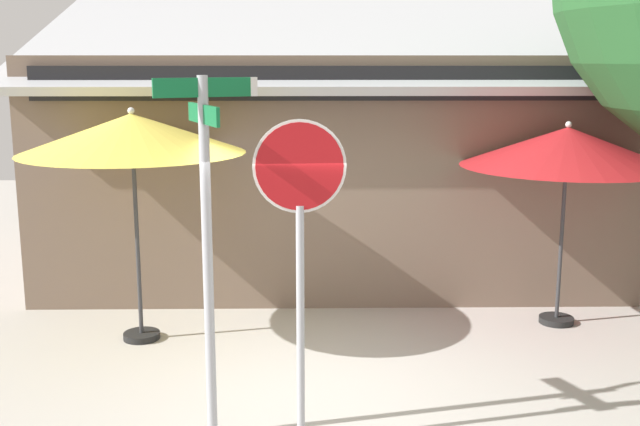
{
  "coord_description": "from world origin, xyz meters",
  "views": [
    {
      "loc": [
        -0.05,
        -7.49,
        3.34
      ],
      "look_at": [
        0.1,
        1.2,
        1.6
      ],
      "focal_mm": 43.12,
      "sensor_mm": 36.0,
      "label": 1
    }
  ],
  "objects_px": {
    "street_sign_post": "(207,225)",
    "patio_umbrella_mustard_left": "(132,135)",
    "stop_sign": "(300,222)",
    "patio_umbrella_crimson_center": "(567,148)"
  },
  "relations": [
    {
      "from": "street_sign_post",
      "to": "patio_umbrella_mustard_left",
      "type": "xyz_separation_m",
      "value": [
        -1.16,
        2.47,
        0.54
      ]
    },
    {
      "from": "stop_sign",
      "to": "patio_umbrella_crimson_center",
      "type": "distance_m",
      "value": 4.52
    },
    {
      "from": "patio_umbrella_mustard_left",
      "to": "patio_umbrella_crimson_center",
      "type": "bearing_deg",
      "value": 5.3
    },
    {
      "from": "street_sign_post",
      "to": "patio_umbrella_mustard_left",
      "type": "height_order",
      "value": "street_sign_post"
    },
    {
      "from": "patio_umbrella_mustard_left",
      "to": "patio_umbrella_crimson_center",
      "type": "xyz_separation_m",
      "value": [
        5.24,
        0.49,
        -0.22
      ]
    },
    {
      "from": "street_sign_post",
      "to": "stop_sign",
      "type": "bearing_deg",
      "value": -10.33
    },
    {
      "from": "patio_umbrella_mustard_left",
      "to": "street_sign_post",
      "type": "bearing_deg",
      "value": -64.76
    },
    {
      "from": "patio_umbrella_mustard_left",
      "to": "patio_umbrella_crimson_center",
      "type": "relative_size",
      "value": 1.07
    },
    {
      "from": "stop_sign",
      "to": "patio_umbrella_crimson_center",
      "type": "bearing_deg",
      "value": 43.41
    },
    {
      "from": "patio_umbrella_mustard_left",
      "to": "stop_sign",
      "type": "bearing_deg",
      "value": -53.12
    }
  ]
}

